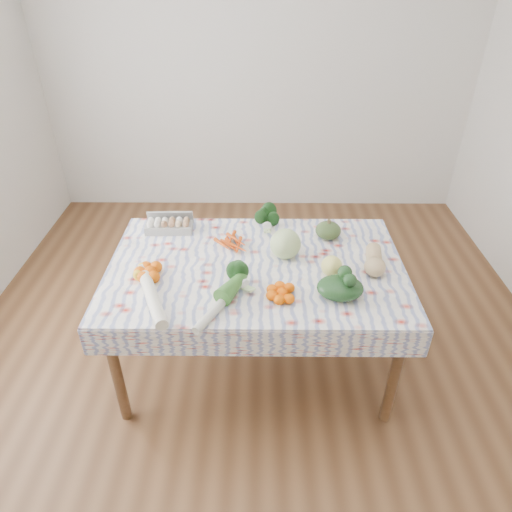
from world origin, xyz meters
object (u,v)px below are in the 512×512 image
(egg_carton, at_px, (169,226))
(cabbage, at_px, (285,244))
(kabocha_squash, at_px, (328,230))
(butternut_squash, at_px, (375,259))
(grapefruit, at_px, (332,266))
(dining_table, at_px, (256,277))

(egg_carton, xyz_separation_m, cabbage, (0.71, -0.28, 0.05))
(kabocha_squash, distance_m, cabbage, 0.35)
(egg_carton, xyz_separation_m, kabocha_squash, (0.99, -0.06, 0.01))
(kabocha_squash, bearing_deg, butternut_squash, -56.29)
(cabbage, xyz_separation_m, butternut_squash, (0.49, -0.11, -0.03))
(egg_carton, distance_m, cabbage, 0.77)
(kabocha_squash, relative_size, grapefruit, 1.37)
(cabbage, height_order, grapefruit, cabbage)
(egg_carton, distance_m, grapefruit, 1.06)
(dining_table, bearing_deg, egg_carton, 146.86)
(egg_carton, relative_size, grapefruit, 2.53)
(dining_table, relative_size, grapefruit, 14.02)
(egg_carton, relative_size, butternut_squash, 1.16)
(dining_table, distance_m, grapefruit, 0.44)
(egg_carton, bearing_deg, butternut_squash, -19.55)
(dining_table, height_order, egg_carton, egg_carton)
(dining_table, bearing_deg, butternut_squash, -2.17)
(butternut_squash, height_order, grapefruit, same)
(cabbage, height_order, butternut_squash, cabbage)
(dining_table, height_order, grapefruit, grapefruit)
(kabocha_squash, height_order, cabbage, cabbage)
(dining_table, xyz_separation_m, cabbage, (0.17, 0.08, 0.17))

